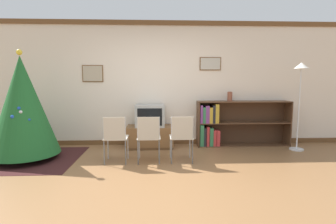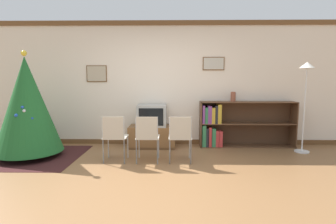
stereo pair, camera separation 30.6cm
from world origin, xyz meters
name	(u,v)px [view 1 (the left image)]	position (x,y,z in m)	size (l,w,h in m)	color
ground_plane	(153,180)	(0.00, 0.00, 0.00)	(24.00, 24.00, 0.00)	brown
wall_back	(154,84)	(0.00, 2.17, 1.35)	(8.94, 0.11, 2.70)	silver
area_rug	(26,159)	(-2.31, 1.07, 0.00)	(1.85, 1.68, 0.01)	#381919
christmas_tree	(23,106)	(-2.31, 1.07, 0.98)	(1.19, 1.19, 1.95)	maroon
tv_console	(150,137)	(-0.08, 1.84, 0.23)	(0.98, 0.53, 0.46)	brown
television	(150,115)	(-0.08, 1.84, 0.69)	(0.61, 0.51, 0.45)	#9E9E99
folding_chair_left	(115,136)	(-0.65, 0.78, 0.47)	(0.40, 0.40, 0.82)	#BCB29E
folding_chair_center	(149,136)	(-0.08, 0.78, 0.47)	(0.40, 0.40, 0.82)	#BCB29E
folding_chair_right	(182,136)	(0.49, 0.78, 0.47)	(0.40, 0.40, 0.82)	#BCB29E
bookshelf	(226,124)	(1.58, 1.94, 0.48)	(2.02, 0.36, 0.98)	brown
vase	(230,96)	(1.65, 1.95, 1.08)	(0.11, 0.11, 0.21)	brown
standing_lamp	(300,83)	(2.94, 1.49, 1.37)	(0.28, 0.28, 1.78)	silver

